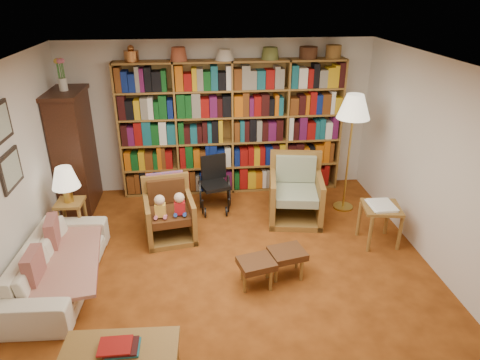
{
  "coord_description": "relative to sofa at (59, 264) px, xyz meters",
  "views": [
    {
      "loc": [
        -0.37,
        -4.37,
        3.25
      ],
      "look_at": [
        0.15,
        0.6,
        0.96
      ],
      "focal_mm": 32.0,
      "sensor_mm": 36.0,
      "label": 1
    }
  ],
  "objects": [
    {
      "name": "floor",
      "position": [
        2.05,
        0.03,
        -0.27
      ],
      "size": [
        5.0,
        5.0,
        0.0
      ],
      "primitive_type": "plane",
      "color": "#934816",
      "rests_on": "ground"
    },
    {
      "name": "ceiling",
      "position": [
        2.05,
        0.03,
        2.23
      ],
      "size": [
        5.0,
        5.0,
        0.0
      ],
      "primitive_type": "plane",
      "rotation": [
        3.14,
        0.0,
        0.0
      ],
      "color": "white",
      "rests_on": "wall_back"
    },
    {
      "name": "wall_back",
      "position": [
        2.05,
        2.53,
        0.98
      ],
      "size": [
        5.0,
        0.0,
        5.0
      ],
      "primitive_type": "plane",
      "rotation": [
        1.57,
        0.0,
        0.0
      ],
      "color": "silver",
      "rests_on": "floor"
    },
    {
      "name": "wall_front",
      "position": [
        2.05,
        -2.47,
        0.98
      ],
      "size": [
        5.0,
        0.0,
        5.0
      ],
      "primitive_type": "plane",
      "rotation": [
        -1.57,
        0.0,
        0.0
      ],
      "color": "silver",
      "rests_on": "floor"
    },
    {
      "name": "wall_left",
      "position": [
        -0.45,
        0.03,
        0.98
      ],
      "size": [
        0.0,
        5.0,
        5.0
      ],
      "primitive_type": "plane",
      "rotation": [
        1.57,
        0.0,
        1.57
      ],
      "color": "silver",
      "rests_on": "floor"
    },
    {
      "name": "wall_right",
      "position": [
        4.55,
        0.03,
        0.98
      ],
      "size": [
        0.0,
        5.0,
        5.0
      ],
      "primitive_type": "plane",
      "rotation": [
        1.57,
        0.0,
        -1.57
      ],
      "color": "silver",
      "rests_on": "floor"
    },
    {
      "name": "bookshelf",
      "position": [
        2.25,
        2.36,
        0.9
      ],
      "size": [
        3.6,
        0.3,
        2.42
      ],
      "color": "olive",
      "rests_on": "floor"
    },
    {
      "name": "curio_cabinet",
      "position": [
        -0.2,
        2.03,
        0.68
      ],
      "size": [
        0.5,
        0.95,
        2.4
      ],
      "color": "#3A1A0F",
      "rests_on": "floor"
    },
    {
      "name": "framed_pictures",
      "position": [
        -0.43,
        0.33,
        1.35
      ],
      "size": [
        0.03,
        0.52,
        0.97
      ],
      "color": "black",
      "rests_on": "wall_left"
    },
    {
      "name": "sofa",
      "position": [
        0.0,
        0.0,
        0.0
      ],
      "size": [
        1.9,
        0.82,
        0.55
      ],
      "primitive_type": "imported",
      "rotation": [
        0.0,
        0.0,
        1.53
      ],
      "color": "beige",
      "rests_on": "floor"
    },
    {
      "name": "sofa_throw",
      "position": [
        0.05,
        -0.0,
        0.03
      ],
      "size": [
        1.03,
        1.63,
        0.04
      ],
      "primitive_type": "cube",
      "rotation": [
        0.0,
        0.0,
        0.15
      ],
      "color": "beige",
      "rests_on": "sofa"
    },
    {
      "name": "cushion_left",
      "position": [
        -0.13,
        0.35,
        0.18
      ],
      "size": [
        0.18,
        0.4,
        0.38
      ],
      "primitive_type": "cube",
      "rotation": [
        0.0,
        0.0,
        0.15
      ],
      "color": "maroon",
      "rests_on": "sofa"
    },
    {
      "name": "cushion_right",
      "position": [
        -0.13,
        -0.35,
        0.18
      ],
      "size": [
        0.12,
        0.38,
        0.38
      ],
      "primitive_type": "cube",
      "rotation": [
        0.0,
        0.0,
        0.0
      ],
      "color": "maroon",
      "rests_on": "sofa"
    },
    {
      "name": "side_table_lamp",
      "position": [
        -0.1,
        1.06,
        0.12
      ],
      "size": [
        0.37,
        0.37,
        0.55
      ],
      "color": "olive",
      "rests_on": "floor"
    },
    {
      "name": "table_lamp",
      "position": [
        -0.1,
        1.06,
        0.62
      ],
      "size": [
        0.37,
        0.37,
        0.51
      ],
      "color": "gold",
      "rests_on": "side_table_lamp"
    },
    {
      "name": "armchair_leather",
      "position": [
        1.25,
        0.99,
        0.08
      ],
      "size": [
        0.78,
        0.81,
        0.85
      ],
      "color": "olive",
      "rests_on": "floor"
    },
    {
      "name": "armchair_sage",
      "position": [
        3.1,
        1.33,
        0.1
      ],
      "size": [
        0.9,
        0.92,
        0.97
      ],
      "color": "olive",
      "rests_on": "floor"
    },
    {
      "name": "wheelchair",
      "position": [
        1.91,
        1.77,
        0.11
      ],
      "size": [
        0.51,
        0.67,
        0.83
      ],
      "color": "black",
      "rests_on": "floor"
    },
    {
      "name": "floor_lamp",
      "position": [
        3.95,
        1.49,
        1.31
      ],
      "size": [
        0.49,
        0.49,
        1.83
      ],
      "color": "gold",
      "rests_on": "floor"
    },
    {
      "name": "side_table_papers",
      "position": [
        4.09,
        0.47,
        0.19
      ],
      "size": [
        0.55,
        0.55,
        0.59
      ],
      "color": "olive",
      "rests_on": "floor"
    },
    {
      "name": "footstool_a",
      "position": [
        2.3,
        -0.27,
        0.01
      ],
      "size": [
        0.47,
        0.43,
        0.34
      ],
      "color": "#4D2A14",
      "rests_on": "floor"
    },
    {
      "name": "footstool_b",
      "position": [
        2.7,
        -0.12,
        0.01
      ],
      "size": [
        0.48,
        0.43,
        0.35
      ],
      "color": "#4D2A14",
      "rests_on": "floor"
    },
    {
      "name": "coffee_table",
      "position": [
        0.93,
        -1.52,
        0.08
      ],
      "size": [
        1.02,
        0.55,
        0.46
      ],
      "color": "olive",
      "rests_on": "floor"
    }
  ]
}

